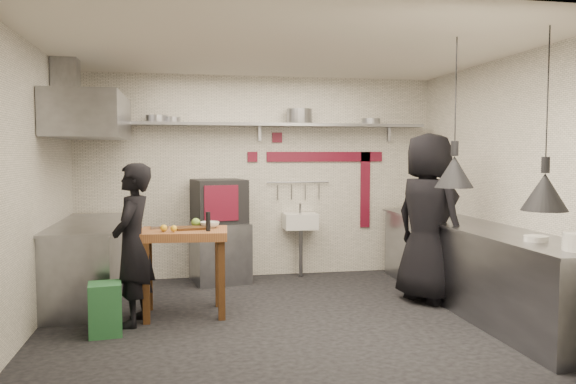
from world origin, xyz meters
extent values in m
plane|color=black|center=(0.00, 0.00, 0.00)|extent=(5.00, 5.00, 0.00)
plane|color=silver|center=(0.00, 0.00, 2.80)|extent=(5.00, 5.00, 0.00)
cube|color=silver|center=(0.00, 2.10, 1.40)|extent=(5.00, 0.04, 2.80)
cube|color=silver|center=(0.00, -2.10, 1.40)|extent=(5.00, 0.04, 2.80)
cube|color=silver|center=(-2.50, 0.00, 1.40)|extent=(0.04, 4.20, 2.80)
cube|color=silver|center=(2.50, 0.00, 1.40)|extent=(0.04, 4.20, 2.80)
cube|color=maroon|center=(0.95, 2.08, 1.68)|extent=(1.70, 0.02, 0.14)
cube|color=maroon|center=(1.55, 2.08, 1.20)|extent=(0.14, 0.02, 1.10)
cube|color=maroon|center=(0.25, 2.08, 1.95)|extent=(0.14, 0.02, 0.14)
cube|color=maroon|center=(-0.10, 2.08, 1.68)|extent=(0.14, 0.02, 0.14)
cube|color=slate|center=(0.00, 1.92, 2.12)|extent=(4.60, 0.34, 0.04)
cube|color=slate|center=(-1.90, 2.07, 2.02)|extent=(0.04, 0.06, 0.24)
cube|color=slate|center=(0.00, 2.07, 2.02)|extent=(0.04, 0.06, 0.24)
cube|color=slate|center=(1.90, 2.07, 2.02)|extent=(0.04, 0.06, 0.24)
cylinder|color=slate|center=(-1.39, 1.92, 2.19)|extent=(0.30, 0.30, 0.09)
cylinder|color=slate|center=(-1.19, 1.92, 2.18)|extent=(0.23, 0.23, 0.07)
cylinder|color=slate|center=(0.53, 1.92, 2.24)|extent=(0.42, 0.42, 0.20)
cylinder|color=slate|center=(1.57, 1.92, 2.18)|extent=(0.32, 0.32, 0.08)
cube|color=slate|center=(-0.58, 1.78, 0.40)|extent=(0.82, 0.77, 0.80)
cube|color=black|center=(-0.59, 1.79, 1.09)|extent=(0.76, 0.73, 0.58)
cube|color=maroon|center=(-0.58, 1.48, 1.09)|extent=(0.45, 0.12, 0.46)
cube|color=black|center=(-0.55, 1.51, 1.09)|extent=(0.34, 0.08, 0.34)
cube|color=silver|center=(0.55, 1.92, 0.78)|extent=(0.46, 0.34, 0.22)
cylinder|color=slate|center=(0.55, 1.92, 0.96)|extent=(0.03, 0.03, 0.14)
cylinder|color=slate|center=(0.55, 1.88, 0.34)|extent=(0.06, 0.06, 0.66)
cylinder|color=slate|center=(0.55, 2.06, 1.32)|extent=(0.90, 0.02, 0.02)
cube|color=slate|center=(2.15, 0.00, 0.45)|extent=(0.70, 3.80, 0.90)
cube|color=slate|center=(2.15, 0.00, 0.92)|extent=(0.76, 3.90, 0.03)
cylinder|color=silver|center=(2.10, -1.16, 0.96)|extent=(0.28, 0.28, 0.05)
cube|color=slate|center=(-2.15, 1.05, 0.45)|extent=(0.70, 1.90, 0.90)
cube|color=slate|center=(-2.15, 1.05, 0.92)|extent=(0.76, 2.00, 0.03)
cube|color=slate|center=(-2.10, 1.05, 2.15)|extent=(0.78, 1.60, 0.50)
cube|color=slate|center=(-2.35, 1.05, 2.55)|extent=(0.28, 0.28, 0.50)
cube|color=#256233|center=(-1.80, -0.24, 0.25)|extent=(0.34, 0.34, 0.50)
cube|color=#462812|center=(-0.98, 0.32, 0.93)|extent=(0.35, 0.28, 0.02)
cylinder|color=black|center=(-0.81, 0.14, 1.02)|extent=(0.05, 0.05, 0.20)
sphere|color=gold|center=(-1.26, 0.16, 0.96)|extent=(0.09, 0.09, 0.07)
sphere|color=gold|center=(-1.16, 0.12, 0.96)|extent=(0.08, 0.08, 0.07)
sphere|color=olive|center=(-0.93, 0.47, 0.97)|extent=(0.12, 0.12, 0.10)
cube|color=slate|center=(-1.31, 0.45, 0.94)|extent=(0.20, 0.14, 0.03)
imported|color=silver|center=(-0.78, 0.40, 0.95)|extent=(0.24, 0.24, 0.07)
imported|color=black|center=(-1.56, 0.06, 0.82)|extent=(0.51, 0.67, 1.63)
imported|color=black|center=(1.74, 0.34, 0.98)|extent=(0.94, 1.12, 1.96)
camera|label=1|loc=(-1.06, -5.72, 1.74)|focal=35.00mm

